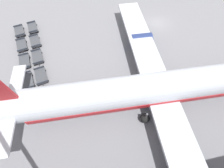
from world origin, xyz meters
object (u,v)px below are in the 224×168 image
at_px(baggage_dolly_row_mid_a_col_b, 35,41).
at_px(baggage_dolly_row_mid_a_col_c, 37,57).
at_px(baggage_dolly_row_near_col_a, 19,31).
at_px(baggage_dolly_row_near_col_c, 25,62).
at_px(baggage_dolly_row_near_col_d, 27,81).
at_px(baggage_dolly_row_mid_a_col_d, 41,76).
at_px(airplane, 168,87).
at_px(baggage_dolly_row_near_col_b, 22,45).
at_px(baggage_dolly_row_mid_a_col_a, 33,28).

xyz_separation_m(baggage_dolly_row_mid_a_col_b, baggage_dolly_row_mid_a_col_c, (3.99, 0.63, 0.00)).
relative_size(baggage_dolly_row_near_col_a, baggage_dolly_row_near_col_c, 1.00).
height_order(baggage_dolly_row_near_col_d, baggage_dolly_row_mid_a_col_d, same).
bearing_deg(baggage_dolly_row_mid_a_col_b, baggage_dolly_row_mid_a_col_c, 8.93).
height_order(baggage_dolly_row_near_col_a, baggage_dolly_row_near_col_d, same).
bearing_deg(airplane, baggage_dolly_row_near_col_d, -108.43).
height_order(airplane, baggage_dolly_row_near_col_b, airplane).
bearing_deg(airplane, baggage_dolly_row_near_col_c, -117.52).
height_order(baggage_dolly_row_near_col_d, baggage_dolly_row_mid_a_col_b, same).
bearing_deg(baggage_dolly_row_mid_a_col_c, baggage_dolly_row_near_col_a, -153.06).
height_order(baggage_dolly_row_mid_a_col_b, baggage_dolly_row_mid_a_col_c, same).
relative_size(baggage_dolly_row_near_col_a, baggage_dolly_row_near_col_b, 1.00).
relative_size(airplane, baggage_dolly_row_mid_a_col_b, 11.59).
distance_m(baggage_dolly_row_mid_a_col_c, baggage_dolly_row_mid_a_col_d, 4.20).
bearing_deg(baggage_dolly_row_mid_a_col_c, airplane, 58.44).
bearing_deg(baggage_dolly_row_mid_a_col_c, baggage_dolly_row_mid_a_col_b, -171.07).
distance_m(baggage_dolly_row_near_col_a, baggage_dolly_row_mid_a_col_b, 4.68).
relative_size(baggage_dolly_row_mid_a_col_b, baggage_dolly_row_mid_a_col_d, 1.00).
bearing_deg(airplane, baggage_dolly_row_mid_a_col_d, -111.97).
bearing_deg(baggage_dolly_row_near_col_b, airplane, 55.29).
relative_size(baggage_dolly_row_near_col_d, baggage_dolly_row_mid_a_col_c, 1.00).
height_order(baggage_dolly_row_near_col_d, baggage_dolly_row_mid_a_col_a, same).
xyz_separation_m(baggage_dolly_row_mid_a_col_c, baggage_dolly_row_mid_a_col_d, (4.13, 0.80, 0.00)).
distance_m(baggage_dolly_row_mid_a_col_b, baggage_dolly_row_mid_a_col_c, 4.04).
xyz_separation_m(baggage_dolly_row_near_col_c, baggage_dolly_row_mid_a_col_a, (-8.68, 0.65, 0.00)).
bearing_deg(baggage_dolly_row_near_col_a, baggage_dolly_row_mid_a_col_a, 104.19).
bearing_deg(baggage_dolly_row_mid_a_col_b, baggage_dolly_row_mid_a_col_a, -169.50).
bearing_deg(baggage_dolly_row_near_col_c, baggage_dolly_row_near_col_a, -167.73).
distance_m(airplane, baggage_dolly_row_near_col_b, 25.63).
height_order(baggage_dolly_row_near_col_c, baggage_dolly_row_near_col_d, same).
distance_m(airplane, baggage_dolly_row_mid_a_col_a, 27.40).
distance_m(airplane, baggage_dolly_row_near_col_c, 22.79).
bearing_deg(baggage_dolly_row_mid_a_col_d, baggage_dolly_row_near_col_d, -74.57).
relative_size(baggage_dolly_row_near_col_b, baggage_dolly_row_mid_a_col_a, 1.00).
distance_m(baggage_dolly_row_near_col_a, baggage_dolly_row_mid_a_col_a, 2.48).
xyz_separation_m(baggage_dolly_row_near_col_b, baggage_dolly_row_mid_a_col_d, (7.56, 3.71, 0.00)).
relative_size(baggage_dolly_row_near_col_a, baggage_dolly_row_mid_a_col_b, 1.00).
height_order(baggage_dolly_row_near_col_b, baggage_dolly_row_mid_a_col_a, same).
bearing_deg(baggage_dolly_row_near_col_b, baggage_dolly_row_near_col_d, 12.01).
distance_m(baggage_dolly_row_near_col_c, baggage_dolly_row_near_col_d, 4.14).
xyz_separation_m(baggage_dolly_row_near_col_d, baggage_dolly_row_mid_a_col_d, (-0.55, 1.98, 0.00)).
xyz_separation_m(baggage_dolly_row_near_col_a, baggage_dolly_row_mid_a_col_d, (11.58, 4.58, 0.00)).
height_order(baggage_dolly_row_near_col_b, baggage_dolly_row_near_col_c, same).
relative_size(baggage_dolly_row_near_col_c, baggage_dolly_row_near_col_d, 1.00).
relative_size(baggage_dolly_row_near_col_a, baggage_dolly_row_near_col_d, 1.00).
xyz_separation_m(airplane, baggage_dolly_row_near_col_a, (-18.54, -21.84, -2.46)).
distance_m(baggage_dolly_row_near_col_d, baggage_dolly_row_mid_a_col_a, 12.73).
xyz_separation_m(baggage_dolly_row_near_col_d, baggage_dolly_row_mid_a_col_b, (-8.67, 0.56, 0.00)).
distance_m(airplane, baggage_dolly_row_mid_a_col_c, 21.34).
xyz_separation_m(baggage_dolly_row_mid_a_col_b, baggage_dolly_row_mid_a_col_d, (8.12, 1.42, 0.00)).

